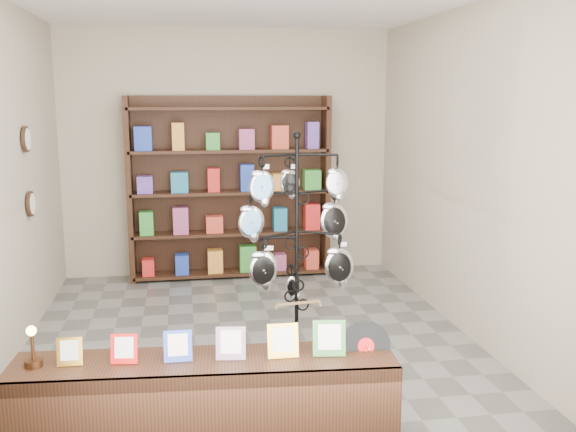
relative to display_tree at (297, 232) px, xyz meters
name	(u,v)px	position (x,y,z in m)	size (l,w,h in m)	color
ground	(252,344)	(-0.33, 0.43, -1.11)	(5.00, 5.00, 0.00)	slate
room_envelope	(249,137)	(-0.33, 0.43, 0.74)	(5.00, 5.00, 5.00)	#A9A088
display_tree	(297,232)	(0.00, 0.00, 0.00)	(0.98, 0.84, 1.92)	black
front_shelf	(206,403)	(-0.80, -1.22, -0.81)	(2.40, 0.65, 0.84)	black
back_shelving	(230,194)	(-0.33, 2.72, -0.08)	(2.42, 0.36, 2.20)	black
wall_clocks	(28,172)	(-2.30, 1.23, 0.39)	(0.03, 0.24, 0.84)	black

